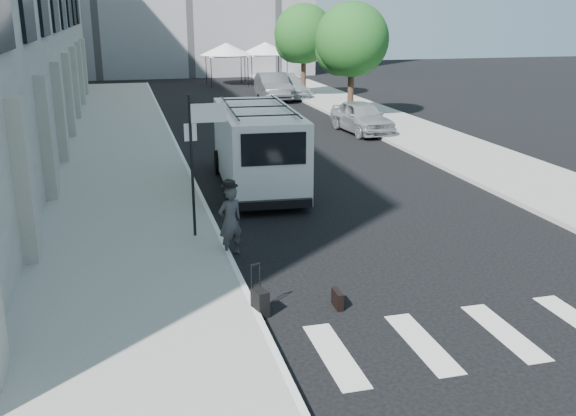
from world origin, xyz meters
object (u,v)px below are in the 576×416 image
briefcase (337,299)px  parked_car_a (362,117)px  parked_car_b (273,86)px  parked_car_c (289,86)px  businessman (230,221)px  cargo_van (257,147)px  suitcase (260,303)px

briefcase → parked_car_a: 18.90m
parked_car_b → parked_car_c: size_ratio=1.03×
businessman → parked_car_a: bearing=-143.4°
parked_car_a → parked_car_b: size_ratio=0.86×
parked_car_c → cargo_van: bearing=-104.6°
briefcase → parked_car_c: bearing=78.3°
briefcase → parked_car_a: parked_car_a is taller
suitcase → cargo_van: 9.46m
briefcase → parked_car_b: parked_car_b is taller
briefcase → parked_car_b: bearing=80.3°
suitcase → parked_car_a: parked_car_a is taller
briefcase → parked_car_c: parked_car_c is taller
parked_car_b → parked_car_c: parked_car_b is taller
businessman → parked_car_b: parked_car_b is taller
cargo_van → parked_car_c: bearing=76.4°
businessman → parked_car_a: size_ratio=0.38×
briefcase → parked_car_c: (7.17, 30.95, 0.55)m
suitcase → parked_car_c: 32.13m
businessman → parked_car_a: 16.65m
briefcase → cargo_van: bearing=89.0°
cargo_van → parked_car_c: (6.80, 21.72, -0.60)m
cargo_van → parked_car_b: 21.66m
parked_car_a → parked_car_b: 12.76m
suitcase → parked_car_a: size_ratio=0.23×
suitcase → cargo_van: bearing=61.6°
cargo_van → parked_car_a: 10.70m
businessman → briefcase: 3.67m
briefcase → parked_car_b: (5.89, 30.17, 0.68)m
briefcase → cargo_van: cargo_van is taller
businessman → suitcase: (-0.00, -3.25, -0.58)m
suitcase → parked_car_b: bearing=59.4°
suitcase → parked_car_b: parked_car_b is taller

